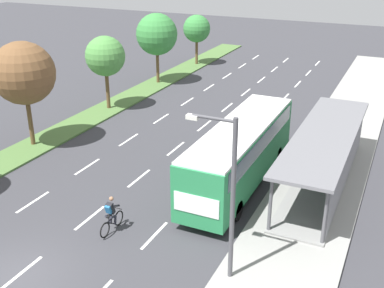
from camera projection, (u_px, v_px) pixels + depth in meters
The scene contains 14 objects.
ground_plane at pixel (18, 276), 18.59m from camera, with size 140.00×140.00×0.00m, color #38383D.
median_strip at pixel (119, 103), 38.48m from camera, with size 2.60×52.00×0.12m, color #4C7038.
sidewalk_right at pixel (341, 137), 31.65m from camera, with size 4.50×52.00×0.15m, color gray.
lane_divider_left at pixel (161, 119), 35.20m from camera, with size 0.14×47.57×0.01m.
lane_divider_center at pixel (204, 126), 33.84m from camera, with size 0.14×47.57×0.01m.
lane_divider_right at pixel (251, 133), 32.48m from camera, with size 0.14×47.57×0.01m.
bus_shelter at pixel (329, 154), 24.74m from camera, with size 2.90×12.34×2.86m.
bus at pixel (241, 149), 24.90m from camera, with size 2.54×11.29×3.37m.
cyclist at pixel (111, 216), 21.19m from camera, with size 0.46×1.82×1.71m.
median_tree_second at pixel (23, 73), 28.67m from camera, with size 3.85×3.85×6.57m.
median_tree_third at pixel (105, 56), 35.58m from camera, with size 3.01×3.01×5.58m.
median_tree_fourth at pixel (157, 34), 42.26m from camera, with size 3.70×3.70×6.25m.
median_tree_fifth at pixel (197, 29), 49.24m from camera, with size 2.82×2.82×5.11m.
streetlight at pixel (228, 189), 16.99m from camera, with size 1.91×0.24×6.50m.
Camera 1 is at (12.57, -10.79, 12.03)m, focal length 44.40 mm.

